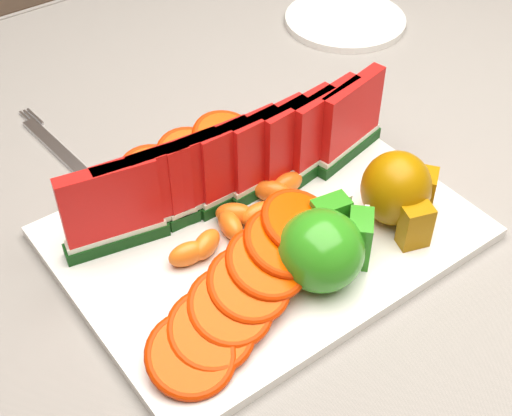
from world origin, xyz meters
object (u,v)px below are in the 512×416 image
at_px(apple_cluster, 325,247).
at_px(side_plate, 345,20).
at_px(pear_cluster, 399,191).
at_px(fork, 60,150).
at_px(platter, 264,232).

bearing_deg(apple_cluster, side_plate, 45.68).
bearing_deg(apple_cluster, pear_cluster, 5.97).
xyz_separation_m(apple_cluster, side_plate, (0.36, 0.37, -0.04)).
bearing_deg(pear_cluster, side_plate, 54.79).
distance_m(pear_cluster, fork, 0.40).
bearing_deg(fork, apple_cluster, -70.30).
bearing_deg(side_plate, apple_cluster, -134.32).
bearing_deg(platter, pear_cluster, -30.23).
height_order(platter, fork, platter).
bearing_deg(pear_cluster, fork, 125.01).
xyz_separation_m(apple_cluster, fork, (-0.12, 0.34, -0.04)).
bearing_deg(platter, side_plate, 37.85).
relative_size(platter, side_plate, 1.88).
xyz_separation_m(pear_cluster, fork, (-0.23, 0.32, -0.05)).
bearing_deg(fork, side_plate, 3.66).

